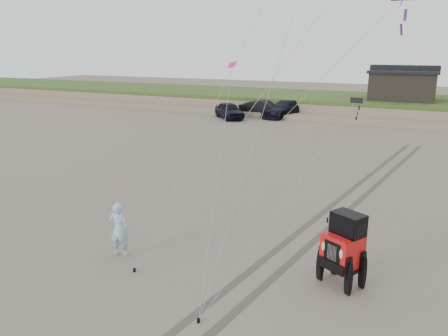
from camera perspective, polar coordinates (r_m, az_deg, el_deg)
The scene contains 11 objects.
ground at distance 13.13m, azimuth -1.16°, elevation -14.79°, with size 160.00×160.00×0.00m, color #6B6054.
dune_ridge at distance 48.24m, azimuth 19.73°, elevation 7.52°, with size 160.00×14.25×1.73m.
cabin at distance 47.34m, azimuth 22.36°, elevation 10.09°, with size 6.40×5.40×3.35m.
truck_a at distance 42.99m, azimuth 0.70°, elevation 7.52°, with size 1.87×4.64×1.58m, color black.
truck_b at distance 44.53m, azimuth 5.19°, elevation 7.75°, with size 1.72×4.92×1.62m, color black.
truck_c at distance 44.27m, azimuth 8.07°, elevation 7.67°, with size 2.38×5.86×1.70m, color black.
jeep at distance 13.11m, azimuth 15.15°, elevation -11.16°, with size 1.99×4.62×1.72m, color red, non-canonical shape.
man at distance 14.72m, azimuth -13.53°, elevation -7.81°, with size 0.67×0.44×1.83m, color #7FA1C5.
stake_main at distance 13.95m, azimuth -11.63°, elevation -12.93°, with size 0.08×0.08×0.12m, color black.
stake_aux at distance 11.51m, azimuth -3.36°, elevation -19.26°, with size 0.08×0.08×0.12m, color black.
tire_tracks at distance 19.53m, azimuth 15.02°, elevation -4.96°, with size 5.22×29.74×0.01m.
Camera 1 is at (5.20, -10.11, 6.57)m, focal length 35.00 mm.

